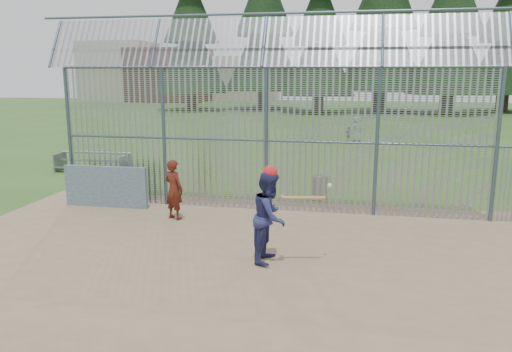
% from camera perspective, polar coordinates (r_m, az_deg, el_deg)
% --- Properties ---
extents(ground, '(120.00, 120.00, 0.00)m').
position_cam_1_polar(ground, '(11.03, -1.98, -8.72)').
color(ground, '#2D511E').
rests_on(ground, ground).
extents(dirt_infield, '(14.00, 10.00, 0.02)m').
position_cam_1_polar(dirt_infield, '(10.58, -2.60, -9.60)').
color(dirt_infield, '#756047').
rests_on(dirt_infield, ground).
extents(dugout_wall, '(2.50, 0.12, 1.20)m').
position_cam_1_polar(dugout_wall, '(15.06, -16.79, -1.17)').
color(dugout_wall, '#38566B').
rests_on(dugout_wall, dirt_infield).
extents(batter, '(0.81, 0.98, 1.88)m').
position_cam_1_polar(batter, '(10.25, 1.60, -4.68)').
color(batter, navy).
rests_on(batter, dirt_infield).
extents(onlooker, '(0.69, 0.60, 1.61)m').
position_cam_1_polar(onlooker, '(13.36, -9.37, -1.53)').
color(onlooker, maroon).
rests_on(onlooker, dirt_infield).
extents(bg_kid_standing, '(0.83, 0.81, 1.45)m').
position_cam_1_polar(bg_kid_standing, '(28.70, 11.46, 5.25)').
color(bg_kid_standing, gray).
rests_on(bg_kid_standing, ground).
extents(bg_kid_seated, '(0.56, 0.27, 0.93)m').
position_cam_1_polar(bg_kid_seated, '(28.13, 10.58, 4.63)').
color(bg_kid_seated, slate).
rests_on(bg_kid_seated, ground).
extents(batting_gear, '(1.39, 0.41, 0.65)m').
position_cam_1_polar(batting_gear, '(10.00, 2.25, -0.05)').
color(batting_gear, red).
rests_on(batting_gear, ground).
extents(trash_can, '(0.56, 0.56, 0.82)m').
position_cam_1_polar(trash_can, '(15.55, 7.25, -1.26)').
color(trash_can, gray).
rests_on(trash_can, ground).
extents(bleacher, '(3.00, 0.95, 0.72)m').
position_cam_1_polar(bleacher, '(20.76, -18.21, 1.60)').
color(bleacher, gray).
rests_on(bleacher, ground).
extents(backstop_fence, '(20.09, 0.81, 5.30)m').
position_cam_1_polar(backstop_fence, '(13.60, 8.70, 5.30)').
color(backstop_fence, '#47566B').
rests_on(backstop_fence, ground).
extents(distant_buildings, '(26.50, 10.50, 8.00)m').
position_cam_1_polar(distant_buildings, '(71.28, -10.28, 11.37)').
color(distant_buildings, brown).
rests_on(distant_buildings, ground).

